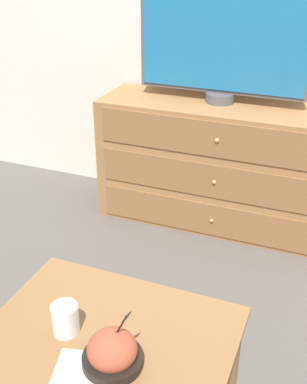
# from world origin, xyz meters

# --- Properties ---
(ground_plane) EXTENTS (12.00, 12.00, 0.00)m
(ground_plane) POSITION_xyz_m (0.00, 0.00, 0.00)
(ground_plane) COLOR #56514C
(dresser) EXTENTS (1.50, 0.46, 0.75)m
(dresser) POSITION_xyz_m (-0.10, -0.25, 0.38)
(dresser) COLOR #9E6B3D
(dresser) RESTS_ON ground_plane
(tv) EXTENTS (0.97, 0.17, 0.61)m
(tv) POSITION_xyz_m (-0.17, -0.20, 1.07)
(tv) COLOR #515156
(tv) RESTS_ON dresser
(coffee_table) EXTENTS (0.80, 0.62, 0.46)m
(coffee_table) POSITION_xyz_m (-0.09, -1.84, 0.39)
(coffee_table) COLOR olive
(coffee_table) RESTS_ON ground_plane
(takeout_bowl) EXTENTS (0.18, 0.18, 0.20)m
(takeout_bowl) POSITION_xyz_m (-0.02, -1.93, 0.51)
(takeout_bowl) COLOR black
(takeout_bowl) RESTS_ON coffee_table
(drink_cup) EXTENTS (0.09, 0.09, 0.10)m
(drink_cup) POSITION_xyz_m (-0.22, -1.86, 0.51)
(drink_cup) COLOR beige
(drink_cup) RESTS_ON coffee_table
(napkin) EXTENTS (0.20, 0.20, 0.00)m
(napkin) POSITION_xyz_m (-0.09, -1.99, 0.46)
(napkin) COLOR silver
(napkin) RESTS_ON coffee_table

